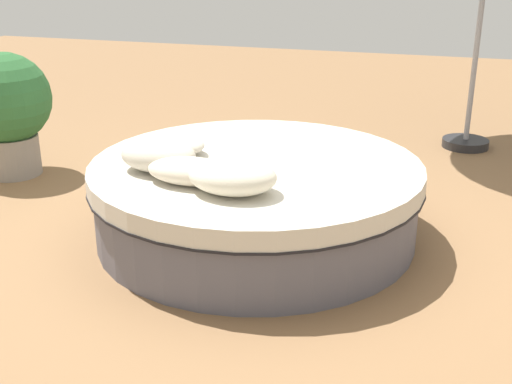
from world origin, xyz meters
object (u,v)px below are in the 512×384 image
object	(u,v)px
round_bed	(256,198)
throw_pillow_0	(167,144)
throw_pillow_3	(233,176)
planter	(6,106)
throw_pillow_2	(190,171)
throw_pillow_1	(158,155)

from	to	relation	value
round_bed	throw_pillow_0	size ratio (longest dim) A/B	4.22
throw_pillow_3	planter	bearing A→B (deg)	-25.79
round_bed	throw_pillow_2	xyz separation A→B (m)	(0.26, 0.50, 0.33)
round_bed	throw_pillow_2	size ratio (longest dim) A/B	4.11
round_bed	throw_pillow_3	distance (m)	0.67
throw_pillow_3	throw_pillow_1	bearing A→B (deg)	-22.35
throw_pillow_2	throw_pillow_3	distance (m)	0.30
round_bed	throw_pillow_2	distance (m)	0.65
throw_pillow_1	planter	size ratio (longest dim) A/B	0.47
round_bed	throw_pillow_0	world-z (taller)	throw_pillow_0
round_bed	planter	xyz separation A→B (m)	(2.35, -0.58, 0.33)
planter	throw_pillow_1	bearing A→B (deg)	153.15
throw_pillow_1	throw_pillow_2	world-z (taller)	throw_pillow_1
round_bed	throw_pillow_3	bearing A→B (deg)	93.37
throw_pillow_2	planter	world-z (taller)	planter
throw_pillow_2	planter	distance (m)	2.36
throw_pillow_1	throw_pillow_2	size ratio (longest dim) A/B	0.91
throw_pillow_0	throw_pillow_1	xyz separation A→B (m)	(-0.09, 0.33, 0.03)
round_bed	throw_pillow_0	distance (m)	0.71
planter	round_bed	bearing A→B (deg)	166.04
throw_pillow_0	planter	distance (m)	1.82
throw_pillow_2	throw_pillow_3	size ratio (longest dim) A/B	1.03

